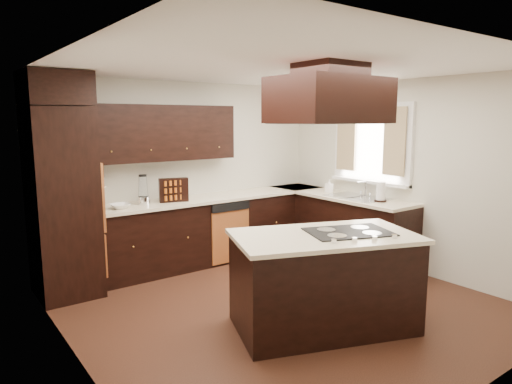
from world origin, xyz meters
The scene contains 30 objects.
floor centered at (0.00, 0.00, -0.01)m, with size 4.20×4.20×0.02m, color #562E1D.
ceiling centered at (0.00, 0.00, 2.51)m, with size 4.20×4.20×0.02m, color white.
wall_back centered at (0.00, 2.11, 1.25)m, with size 4.20×0.02×2.50m, color beige.
wall_front centered at (0.00, -2.11, 1.25)m, with size 4.20×0.02×2.50m, color beige.
wall_left centered at (-2.11, 0.00, 1.25)m, with size 0.02×4.20×2.50m, color beige.
wall_right centered at (2.11, 0.00, 1.25)m, with size 0.02×4.20×2.50m, color beige.
oven_column centered at (-1.78, 1.71, 1.06)m, with size 0.65×0.75×2.12m, color black.
wall_oven_face centered at (-1.43, 1.71, 1.12)m, with size 0.05×0.62×0.78m, color #B25E2B.
base_cabinets_back centered at (0.03, 1.80, 0.44)m, with size 2.93×0.60×0.88m, color black.
base_cabinets_right centered at (1.80, 0.90, 0.44)m, with size 0.60×2.40×0.88m, color black.
countertop_back centered at (0.03, 1.79, 0.90)m, with size 2.93×0.63×0.04m, color #F2E3C1.
countertop_right centered at (1.79, 0.90, 0.90)m, with size 0.63×2.40×0.04m, color #F2E3C1.
upper_cabinets centered at (-0.43, 1.93, 1.81)m, with size 2.00×0.34×0.72m, color black.
dishwasher_front centered at (0.33, 1.50, 0.40)m, with size 0.60×0.05×0.72m, color #B25E2B.
window_frame centered at (2.07, 0.55, 1.65)m, with size 0.06×1.32×1.12m, color white.
window_pane centered at (2.10, 0.55, 1.65)m, with size 0.00×1.20×1.00m, color white.
curtain_left centered at (2.01, 0.13, 1.70)m, with size 0.02×0.34×0.90m, color beige.
curtain_right centered at (2.01, 0.97, 1.70)m, with size 0.02×0.34×0.90m, color beige.
sink_rim centered at (1.80, 0.55, 0.92)m, with size 0.52×0.84×0.01m, color silver.
island centered at (-0.02, -0.65, 0.44)m, with size 1.65×0.90×0.88m, color black.
island_top centered at (-0.02, -0.65, 0.90)m, with size 1.71×0.96×0.04m, color #F2E3C1.
cooktop centered at (0.21, -0.74, 0.93)m, with size 0.78×0.52×0.01m, color black.
range_hood centered at (0.10, -0.55, 2.16)m, with size 1.05×0.72×0.42m, color black.
hood_duct centered at (0.10, -0.55, 2.44)m, with size 0.55×0.50×0.13m, color black.
blender_base centered at (-0.78, 1.80, 0.97)m, with size 0.15×0.15×0.10m, color silver.
blender_pitcher centered at (-0.78, 1.80, 1.15)m, with size 0.13×0.13×0.26m, color silver.
spice_rack centered at (-0.39, 1.75, 1.08)m, with size 0.37×0.09×0.31m, color black.
mixing_bowl centered at (-1.11, 1.72, 0.95)m, with size 0.24×0.24×0.06m, color white.
soap_bottle centered at (1.81, 1.09, 1.02)m, with size 0.09×0.09×0.20m, color white.
paper_towel centered at (1.79, 0.14, 1.05)m, with size 0.12×0.12×0.26m, color white.
Camera 1 is at (-3.02, -3.61, 1.99)m, focal length 32.00 mm.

